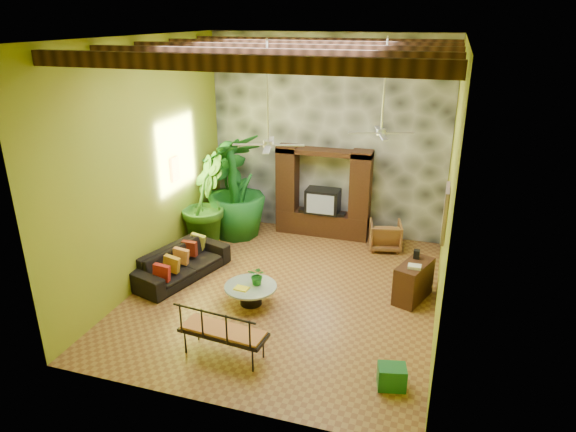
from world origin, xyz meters
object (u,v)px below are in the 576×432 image
(ceiling_fan_front, at_px, (268,133))
(ceiling_fan_back, at_px, (382,122))
(tall_plant_c, at_px, (236,186))
(coffee_table, at_px, (251,292))
(iron_bench, at_px, (221,330))
(wicker_armchair, at_px, (385,235))
(side_console, at_px, (413,281))
(tall_plant_b, at_px, (204,202))
(entertainment_center, at_px, (323,199))
(sofa, at_px, (181,263))
(green_bin, at_px, (392,377))
(tall_plant_a, at_px, (227,188))

(ceiling_fan_front, distance_m, ceiling_fan_back, 2.41)
(tall_plant_c, height_order, coffee_table, tall_plant_c)
(iron_bench, bearing_deg, ceiling_fan_front, 91.55)
(wicker_armchair, distance_m, side_console, 2.40)
(tall_plant_b, bearing_deg, coffee_table, -47.45)
(ceiling_fan_back, distance_m, tall_plant_b, 4.76)
(ceiling_fan_back, bearing_deg, side_console, -38.22)
(entertainment_center, bearing_deg, side_console, -46.54)
(ceiling_fan_back, height_order, tall_plant_b, ceiling_fan_back)
(tall_plant_b, xyz_separation_m, side_console, (5.11, -1.10, -0.76))
(ceiling_fan_back, bearing_deg, tall_plant_b, 174.91)
(ceiling_fan_front, distance_m, sofa, 3.77)
(entertainment_center, xyz_separation_m, coffee_table, (-0.51, -3.82, -0.71))
(ceiling_fan_back, distance_m, sofa, 5.17)
(coffee_table, height_order, side_console, side_console)
(entertainment_center, height_order, iron_bench, entertainment_center)
(sofa, distance_m, iron_bench, 3.12)
(tall_plant_b, bearing_deg, green_bin, -37.83)
(sofa, xyz_separation_m, coffee_table, (1.85, -0.60, -0.07))
(ceiling_fan_front, bearing_deg, entertainment_center, 86.76)
(coffee_table, bearing_deg, side_console, 20.68)
(tall_plant_c, distance_m, coffee_table, 3.63)
(tall_plant_c, relative_size, green_bin, 6.26)
(iron_bench, bearing_deg, wicker_armchair, 74.07)
(green_bin, bearing_deg, entertainment_center, 114.07)
(sofa, distance_m, green_bin, 5.31)
(entertainment_center, relative_size, ceiling_fan_front, 1.29)
(tall_plant_a, relative_size, iron_bench, 1.46)
(ceiling_fan_front, height_order, side_console, ceiling_fan_front)
(coffee_table, xyz_separation_m, green_bin, (2.96, -1.65, -0.07))
(sofa, relative_size, coffee_table, 2.19)
(entertainment_center, bearing_deg, wicker_armchair, -14.12)
(side_console, relative_size, green_bin, 2.31)
(tall_plant_c, relative_size, iron_bench, 1.75)
(iron_bench, distance_m, green_bin, 2.80)
(tall_plant_c, bearing_deg, coffee_table, -62.87)
(entertainment_center, xyz_separation_m, side_console, (2.53, -2.67, -0.57))
(wicker_armchair, bearing_deg, sofa, 22.75)
(ceiling_fan_back, xyz_separation_m, green_bin, (0.84, -3.53, -3.21))
(tall_plant_a, height_order, green_bin, tall_plant_a)
(wicker_armchair, relative_size, iron_bench, 0.50)
(side_console, bearing_deg, ceiling_fan_front, -142.04)
(sofa, height_order, green_bin, sofa)
(tall_plant_c, relative_size, coffee_table, 2.59)
(tall_plant_b, relative_size, tall_plant_c, 0.86)
(wicker_armchair, height_order, coffee_table, wicker_armchair)
(entertainment_center, distance_m, ceiling_fan_front, 4.30)
(ceiling_fan_front, height_order, sofa, ceiling_fan_front)
(entertainment_center, relative_size, iron_bench, 1.57)
(entertainment_center, distance_m, coffee_table, 3.91)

